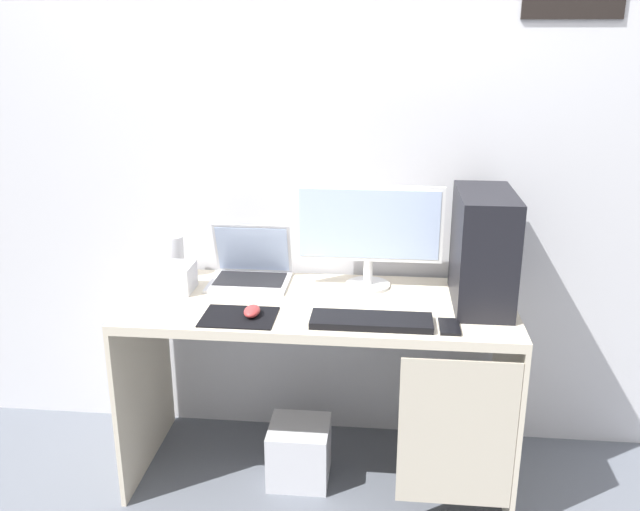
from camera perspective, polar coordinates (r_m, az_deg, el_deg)
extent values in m
plane|color=slate|center=(2.90, 0.00, -17.51)|extent=(8.00, 8.00, 0.00)
cube|color=silver|center=(2.73, 0.74, 9.87)|extent=(4.00, 0.04, 2.60)
cube|color=beige|center=(2.55, 0.00, -4.22)|extent=(1.44, 0.61, 0.03)
cube|color=beige|center=(2.87, -14.55, -10.39)|extent=(0.02, 0.61, 0.71)
cube|color=beige|center=(2.74, 15.28, -11.80)|extent=(0.02, 0.61, 0.71)
cube|color=beige|center=(2.44, 11.42, -14.56)|extent=(0.40, 0.01, 0.56)
cube|color=black|center=(2.53, 13.54, 0.54)|extent=(0.20, 0.41, 0.42)
cylinder|color=white|center=(2.69, 4.03, -2.48)|extent=(0.18, 0.18, 0.01)
cylinder|color=white|center=(2.68, 4.06, -1.37)|extent=(0.04, 0.04, 0.10)
cube|color=white|center=(2.61, 4.14, 2.68)|extent=(0.57, 0.02, 0.30)
cube|color=#B2C6EA|center=(2.60, 4.14, 2.62)|extent=(0.54, 0.00, 0.27)
cube|color=silver|center=(2.73, -5.96, -2.27)|extent=(0.32, 0.25, 0.01)
cube|color=black|center=(2.74, -5.89, -1.98)|extent=(0.28, 0.17, 0.00)
cube|color=silver|center=(2.77, -5.68, 0.60)|extent=(0.32, 0.08, 0.22)
cube|color=#ADC1E5|center=(2.77, -5.70, 0.52)|extent=(0.29, 0.07, 0.20)
cylinder|color=silver|center=(2.84, -12.13, -0.07)|extent=(0.08, 0.08, 0.17)
cube|color=silver|center=(2.70, -12.69, -1.80)|extent=(0.20, 0.14, 0.11)
cube|color=black|center=(2.35, 4.33, -5.50)|extent=(0.42, 0.14, 0.02)
cube|color=black|center=(2.42, -6.82, -5.14)|extent=(0.26, 0.20, 0.00)
ellipsoid|color=#B23333|center=(2.41, -5.74, -4.68)|extent=(0.06, 0.10, 0.03)
cube|color=black|center=(2.36, 10.82, -5.90)|extent=(0.07, 0.13, 0.01)
cube|color=silver|center=(2.80, -1.75, -16.16)|extent=(0.23, 0.23, 0.23)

